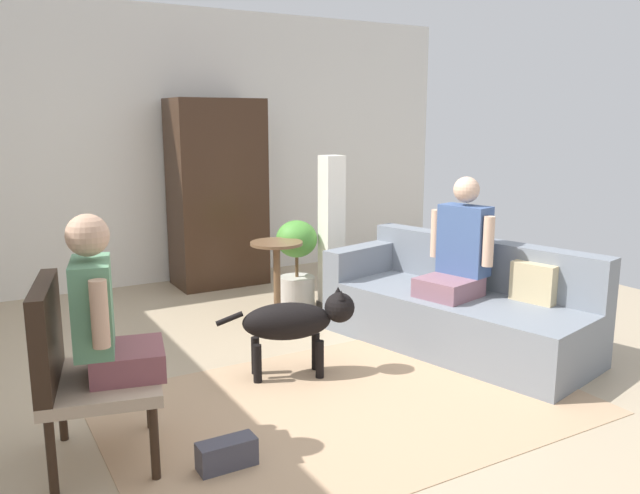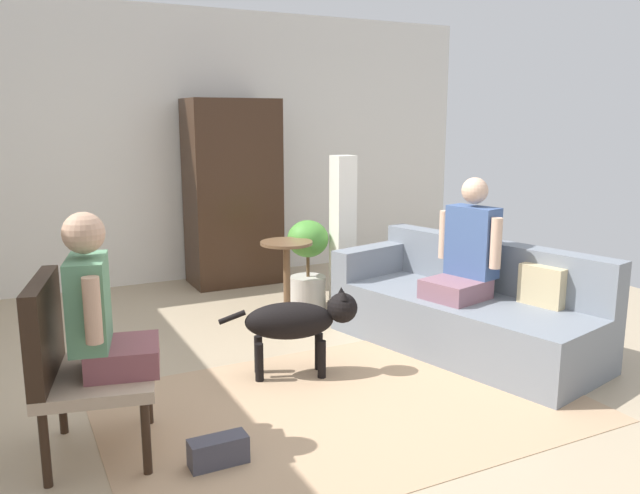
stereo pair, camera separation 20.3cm
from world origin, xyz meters
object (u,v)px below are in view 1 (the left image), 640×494
Objects in this scene: couch at (456,308)px; person_on_armchair at (103,313)px; person_on_couch at (459,250)px; potted_plant at (297,261)px; armchair at (75,360)px; handbag at (227,454)px; round_end_table at (277,273)px; column_lamp at (332,234)px; armoire_cabinet at (217,193)px; dog at (296,321)px.

couch is 2.63× the size of person_on_armchair.
potted_plant is (-0.57, 1.48, -0.31)m from person_on_couch.
person_on_armchair is (0.14, -0.03, 0.23)m from armchair.
handbag is (-1.57, -2.23, -0.37)m from potted_plant.
armchair is at bearing -140.18° from potted_plant.
round_end_table is at bearing 43.46° from person_on_armchair.
column_lamp is at bearing 4.85° from round_end_table.
round_end_table is 2.32× the size of handbag.
couch reaches higher than round_end_table.
person_on_armchair is at bearing 140.75° from handbag.
handbag is (-1.28, -3.43, -0.87)m from armoire_cabinet.
handbag is at bearing -122.03° from round_end_table.
dog is 3.02× the size of handbag.
person_on_couch reaches higher than armchair.
person_on_couch is 1.28× the size of round_end_table.
round_end_table is 0.36m from potted_plant.
armchair reaches higher than couch.
armchair is 1.06× the size of dog.
dog is at bearing 45.59° from handbag.
column_lamp is 4.73× the size of handbag.
person_on_armchair is at bearing -160.07° from dog.
person_on_armchair is 0.92m from handbag.
round_end_table is 0.63m from column_lamp.
potted_plant is at bearing 54.93° from handbag.
person_on_couch reaches higher than potted_plant.
armchair is at bearing -172.29° from couch.
person_on_couch is 2.96× the size of handbag.
handbag is (-2.17, -0.79, -0.21)m from couch.
armchair reaches higher than potted_plant.
potted_plant reaches higher than round_end_table.
dog is 1.24m from handbag.
armchair is at bearing -122.16° from armoire_cabinet.
armchair reaches higher than dog.
column_lamp is at bearing 104.73° from couch.
potted_plant is 0.43× the size of armoire_cabinet.
dog is 1.09× the size of potted_plant.
round_end_table reaches higher than handbag.
handbag is at bearing -125.07° from potted_plant.
column_lamp is (0.57, 0.05, 0.28)m from round_end_table.
column_lamp reaches higher than couch.
armchair is at bearing 167.22° from person_on_armchair.
column_lamp reaches higher than person_on_couch.
round_end_table is 1.25m from dog.
armchair is at bearing -173.05° from person_on_couch.
dog is (-0.43, -1.17, -0.02)m from round_end_table.
armoire_cabinet reaches higher than person_on_couch.
handbag is at bearing -110.52° from armoire_cabinet.
person_on_couch reaches higher than person_on_armchair.
couch is at bearing 8.82° from person_on_armchair.
person_on_couch is at bearing -55.64° from round_end_table.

